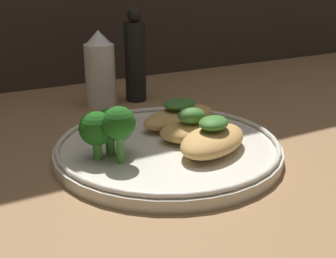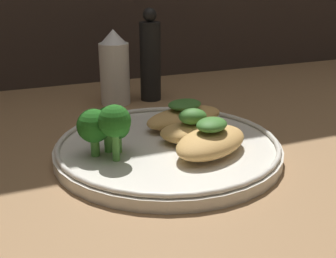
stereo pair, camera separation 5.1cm
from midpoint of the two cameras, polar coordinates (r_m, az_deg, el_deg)
name	(u,v)px [view 1 (the left image)]	position (r cm, az deg, el deg)	size (l,w,h in cm)	color
ground_plane	(168,158)	(52.88, -2.79, -4.01)	(180.00, 180.00, 1.00)	#936D47
plate	(168,147)	(52.28, -2.82, -2.53)	(28.00, 28.00, 2.00)	silver
grilled_meat_front	(213,139)	(49.37, 3.16, -1.39)	(12.36, 10.44, 4.35)	tan
grilled_meat_middle	(192,130)	(52.34, 0.41, -0.16)	(9.41, 7.80, 4.42)	tan
grilled_meat_back	(179,115)	(57.86, -1.00, 1.81)	(12.72, 7.92, 3.74)	tan
broccoli_bunch	(109,127)	(47.68, -11.13, 0.28)	(6.16, 6.28, 6.56)	#4C8E38
sauce_bottle	(101,70)	(72.02, -11.16, 7.78)	(5.02, 5.02, 12.67)	white
pepper_grinder	(135,59)	(73.85, -6.48, 9.34)	(3.61, 3.61, 15.89)	black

